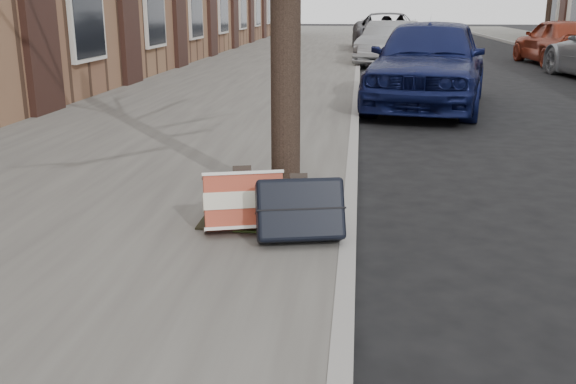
# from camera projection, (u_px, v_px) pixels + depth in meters

# --- Properties ---
(ground) EXTENTS (120.00, 120.00, 0.00)m
(ground) POSITION_uv_depth(u_px,v_px,m) (548.00, 305.00, 3.96)
(ground) COLOR black
(ground) RESTS_ON ground
(near_sidewalk) EXTENTS (5.00, 70.00, 0.12)m
(near_sidewalk) POSITION_uv_depth(u_px,v_px,m) (273.00, 66.00, 18.64)
(near_sidewalk) COLOR slate
(near_sidewalk) RESTS_ON ground
(dirt_patch) EXTENTS (0.85, 0.85, 0.02)m
(dirt_patch) POSITION_uv_depth(u_px,v_px,m) (258.00, 214.00, 5.28)
(dirt_patch) COLOR black
(dirt_patch) RESTS_ON near_sidewalk
(suitcase_red) EXTENTS (0.66, 0.47, 0.46)m
(suitcase_red) POSITION_uv_depth(u_px,v_px,m) (244.00, 202.00, 4.85)
(suitcase_red) COLOR #9C321F
(suitcase_red) RESTS_ON near_sidewalk
(suitcase_navy) EXTENTS (0.70, 0.50, 0.49)m
(suitcase_navy) POSITION_uv_depth(u_px,v_px,m) (300.00, 209.00, 4.61)
(suitcase_navy) COLOR black
(suitcase_navy) RESTS_ON near_sidewalk
(car_near_front) EXTENTS (2.75, 4.98, 1.60)m
(car_near_front) POSITION_uv_depth(u_px,v_px,m) (429.00, 62.00, 11.42)
(car_near_front) COLOR #0F1544
(car_near_front) RESTS_ON ground
(car_near_mid) EXTENTS (2.27, 4.17, 1.31)m
(car_near_mid) POSITION_uv_depth(u_px,v_px,m) (390.00, 43.00, 19.51)
(car_near_mid) COLOR #95989B
(car_near_mid) RESTS_ON ground
(car_near_back) EXTENTS (2.72, 5.48, 1.49)m
(car_near_back) POSITION_uv_depth(u_px,v_px,m) (387.00, 33.00, 24.37)
(car_near_back) COLOR #39393E
(car_near_back) RESTS_ON ground
(car_far_back) EXTENTS (2.04, 4.32, 1.43)m
(car_far_back) POSITION_uv_depth(u_px,v_px,m) (559.00, 41.00, 19.51)
(car_far_back) COLOR maroon
(car_far_back) RESTS_ON ground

